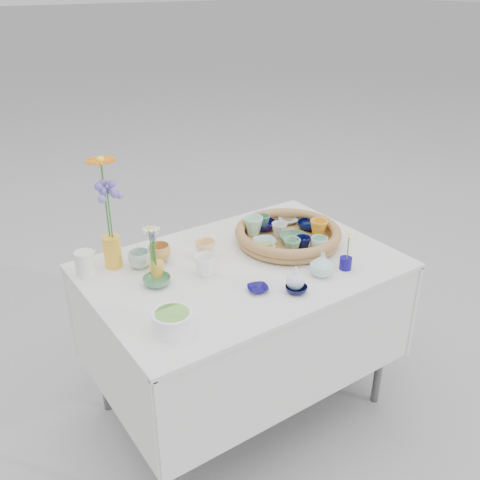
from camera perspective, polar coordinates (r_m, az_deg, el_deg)
ground at (r=2.68m, az=0.25°, el=-17.08°), size 80.00×80.00×0.00m
display_table at (r=2.68m, az=0.25°, el=-17.08°), size 1.26×0.86×0.77m
wicker_tray at (r=2.39m, az=5.13°, el=0.52°), size 0.47×0.47×0.08m
tray_ceramic_0 at (r=2.48m, az=2.60°, el=1.55°), size 0.14×0.14×0.04m
tray_ceramic_1 at (r=2.51m, az=7.35°, el=1.56°), size 0.12×0.12×0.03m
tray_ceramic_2 at (r=2.44m, az=8.38°, el=1.29°), size 0.10×0.10×0.07m
tray_ceramic_3 at (r=2.36m, az=5.74°, el=0.09°), size 0.16×0.16×0.04m
tray_ceramic_4 at (r=2.27m, az=5.56°, el=-0.68°), size 0.08×0.08×0.07m
tray_ceramic_5 at (r=2.34m, az=2.63°, el=-0.24°), size 0.13×0.13×0.02m
tray_ceramic_6 at (r=2.42m, az=1.42°, el=1.53°), size 0.09×0.09×0.08m
tray_ceramic_7 at (r=2.41m, az=4.22°, el=1.09°), size 0.09×0.09×0.07m
tray_ceramic_8 at (r=2.56m, az=5.13°, el=2.02°), size 0.11×0.11×0.02m
tray_ceramic_9 at (r=2.30m, az=6.73°, el=-0.35°), size 0.08×0.08×0.06m
tray_ceramic_10 at (r=2.28m, az=2.74°, el=-0.97°), size 0.11×0.11×0.03m
tray_ceramic_11 at (r=2.31m, az=8.43°, el=-0.44°), size 0.10×0.10×0.06m
tray_ceramic_12 at (r=2.50m, az=2.47°, el=2.02°), size 0.06×0.06×0.06m
loose_ceramic_0 at (r=2.26m, az=-8.59°, el=-1.38°), size 0.10×0.10×0.07m
loose_ceramic_1 at (r=2.25m, az=-3.73°, el=-1.05°), size 0.10×0.10×0.08m
loose_ceramic_2 at (r=2.10m, az=-8.86°, el=-4.35°), size 0.14×0.14×0.03m
loose_ceramic_3 at (r=2.14m, az=-3.77°, el=-2.72°), size 0.10×0.10×0.08m
loose_ceramic_4 at (r=2.04m, az=1.91°, el=-5.23°), size 0.10×0.10×0.02m
loose_ceramic_5 at (r=2.23m, az=-10.65°, el=-2.04°), size 0.09×0.09×0.07m
loose_ceramic_6 at (r=2.04m, az=6.02°, el=-5.23°), size 0.11×0.11×0.03m
fluted_bowl at (r=1.83m, az=-7.20°, el=-8.65°), size 0.17×0.17×0.07m
bud_vase_paleblue at (r=2.04m, az=5.93°, el=-3.92°), size 0.09×0.09×0.11m
bud_vase_seafoam at (r=2.15m, az=8.75°, el=-2.56°), size 0.10×0.10×0.10m
bud_vase_cobalt at (r=2.22m, az=11.20°, el=-2.45°), size 0.06×0.06×0.05m
single_daisy at (r=2.17m, az=11.45°, el=-0.75°), size 0.09×0.09×0.13m
tall_vase_yellow at (r=2.24m, az=-13.45°, el=-1.21°), size 0.08×0.08×0.14m
gerbera at (r=2.15m, az=-14.17°, el=4.21°), size 0.17×0.17×0.34m
hydrangea at (r=2.16m, az=-13.72°, el=2.68°), size 0.09×0.09×0.28m
white_pitcher at (r=2.21m, az=-16.20°, el=-2.45°), size 0.12×0.10×0.10m
daisy_cup at (r=2.15m, az=-8.84°, el=-3.14°), size 0.07×0.07×0.06m
daisy_posy at (r=2.08m, az=-9.30°, el=-0.55°), size 0.10×0.10×0.17m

